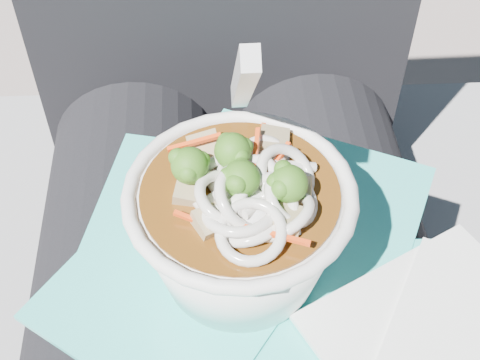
{
  "coord_description": "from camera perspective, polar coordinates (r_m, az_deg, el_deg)",
  "views": [
    {
      "loc": [
        -0.02,
        -0.25,
        0.97
      ],
      "look_at": [
        0.0,
        0.01,
        0.68
      ],
      "focal_mm": 50.0,
      "sensor_mm": 36.0,
      "label": 1
    }
  ],
  "objects": [
    {
      "name": "stone_ledge",
      "position": [
        0.86,
        -0.68,
        -14.24
      ],
      "size": [
        1.01,
        0.52,
        0.42
      ],
      "primitive_type": "cube",
      "rotation": [
        0.0,
        0.0,
        -0.02
      ],
      "color": "gray",
      "rests_on": "ground"
    },
    {
      "name": "lap",
      "position": [
        0.54,
        0.05,
        -14.03
      ],
      "size": [
        0.33,
        0.48,
        0.16
      ],
      "color": "black",
      "rests_on": "stone_ledge"
    },
    {
      "name": "person_body",
      "position": [
        0.56,
        -0.61,
        -4.14
      ],
      "size": [
        0.34,
        0.94,
        0.98
      ],
      "color": "black",
      "rests_on": "ground"
    },
    {
      "name": "plastic_bag",
      "position": [
        0.44,
        3.6,
        -12.36
      ],
      "size": [
        0.33,
        0.38,
        0.02
      ],
      "color": "#2FC4B9",
      "rests_on": "lap"
    },
    {
      "name": "napkins",
      "position": [
        0.44,
        18.49,
        -13.38
      ],
      "size": [
        0.19,
        0.19,
        0.01
      ],
      "color": "white",
      "rests_on": "plastic_bag"
    },
    {
      "name": "udon_bowl",
      "position": [
        0.42,
        0.08,
        -3.37
      ],
      "size": [
        0.16,
        0.16,
        0.19
      ],
      "color": "white",
      "rests_on": "plastic_bag"
    }
  ]
}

